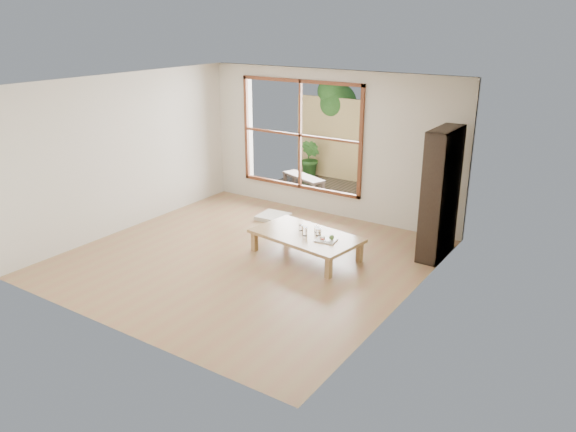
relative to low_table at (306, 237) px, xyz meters
The scene contains 15 objects.
ground 0.94m from the low_table, 141.78° to the right, with size 5.00×5.00×0.00m, color #9A7A4D.
low_table is the anchor object (origin of this frame).
floor_cushion 1.77m from the low_table, 141.38° to the left, with size 0.50×0.50×0.07m, color beige.
bookshelf 2.09m from the low_table, 34.56° to the left, with size 0.31×0.88×1.96m, color black.
glass_tall 0.12m from the low_table, 75.54° to the right, with size 0.07×0.07×0.14m, color silver.
glass_mid 0.22m from the low_table, 19.20° to the left, with size 0.08×0.08×0.11m, color silver.
glass_short 0.20m from the low_table, 62.18° to the left, with size 0.07×0.07×0.09m, color silver.
glass_small 0.19m from the low_table, 147.56° to the left, with size 0.07×0.07×0.08m, color silver.
food_tray 0.40m from the low_table, ahead, with size 0.32×0.25×0.09m.
deck 3.29m from the low_table, 113.23° to the left, with size 2.80×2.00×0.05m, color #393029.
garden_bench 3.23m from the low_table, 122.69° to the left, with size 1.11×0.68×0.34m.
bamboo_fence 4.26m from the low_table, 107.87° to the left, with size 2.80×0.06×1.80m, color tan.
shrub_right 3.60m from the low_table, 97.65° to the left, with size 0.73×0.63×0.81m, color #295B21.
shrub_left 4.33m from the low_table, 120.43° to the left, with size 0.48×0.39×0.87m, color #295B21.
garden_tree 4.92m from the low_table, 114.55° to the left, with size 1.04×0.85×2.22m.
Camera 1 is at (4.81, -6.16, 3.46)m, focal length 35.00 mm.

